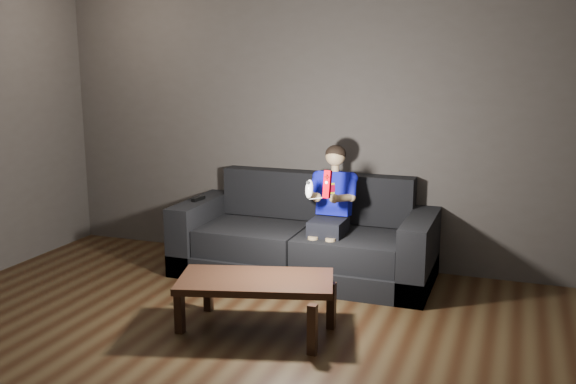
% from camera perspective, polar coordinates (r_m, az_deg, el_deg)
% --- Properties ---
extents(floor, '(5.00, 5.00, 0.00)m').
position_cam_1_polar(floor, '(4.08, -9.87, -15.87)').
color(floor, black).
rests_on(floor, ground).
extents(back_wall, '(5.00, 0.04, 2.70)m').
position_cam_1_polar(back_wall, '(5.94, 1.80, 6.58)').
color(back_wall, '#393431').
rests_on(back_wall, ground).
extents(sofa, '(2.24, 0.97, 0.87)m').
position_cam_1_polar(sofa, '(5.70, 1.55, -4.56)').
color(sofa, black).
rests_on(sofa, floor).
extents(child, '(0.42, 0.52, 1.04)m').
position_cam_1_polar(child, '(5.46, 3.89, -0.72)').
color(child, black).
rests_on(child, sofa).
extents(wii_remote_red, '(0.06, 0.09, 0.22)m').
position_cam_1_polar(wii_remote_red, '(5.02, 3.51, 0.69)').
color(wii_remote_red, '#C6000C').
rests_on(wii_remote_red, child).
extents(nunchuk_white, '(0.06, 0.10, 0.16)m').
position_cam_1_polar(nunchuk_white, '(5.08, 1.90, 0.27)').
color(nunchuk_white, white).
rests_on(nunchuk_white, child).
extents(wii_remote_black, '(0.06, 0.17, 0.03)m').
position_cam_1_polar(wii_remote_black, '(5.93, -7.98, -0.59)').
color(wii_remote_black, black).
rests_on(wii_remote_black, sofa).
extents(coffee_table, '(1.17, 0.80, 0.39)m').
position_cam_1_polar(coffee_table, '(4.52, -2.88, -8.27)').
color(coffee_table, black).
rests_on(coffee_table, floor).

